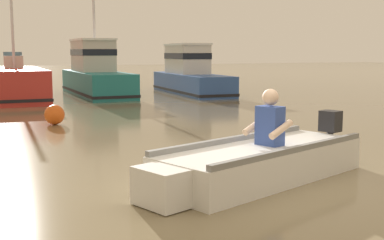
# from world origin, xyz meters

# --- Properties ---
(ground_plane) EXTENTS (120.00, 120.00, 0.00)m
(ground_plane) POSITION_xyz_m (0.00, 0.00, 0.00)
(ground_plane) COLOR #7A6B4C
(rowboat_with_person) EXTENTS (3.65, 2.01, 1.19)m
(rowboat_with_person) POSITION_xyz_m (0.08, 0.31, 0.25)
(rowboat_with_person) COLOR white
(rowboat_with_person) RESTS_ON ground
(moored_boat_red) EXTENTS (2.11, 5.79, 3.61)m
(moored_boat_red) POSITION_xyz_m (-1.51, 13.65, 0.53)
(moored_boat_red) COLOR #B72D28
(moored_boat_red) RESTS_ON ground
(moored_boat_teal) EXTENTS (1.88, 6.12, 3.96)m
(moored_boat_teal) POSITION_xyz_m (1.57, 14.38, 0.81)
(moored_boat_teal) COLOR #1E727A
(moored_boat_teal) RESTS_ON ground
(moored_boat_blue) EXTENTS (2.06, 5.91, 2.02)m
(moored_boat_blue) POSITION_xyz_m (5.26, 13.48, 0.74)
(moored_boat_blue) COLOR #2D519E
(moored_boat_blue) RESTS_ON ground
(mooring_buoy) EXTENTS (0.46, 0.46, 0.46)m
(mooring_buoy) POSITION_xyz_m (-1.40, 6.65, 0.23)
(mooring_buoy) COLOR #E55919
(mooring_buoy) RESTS_ON ground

